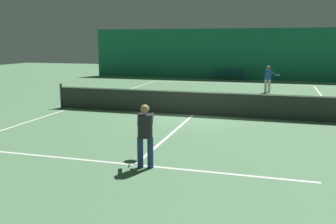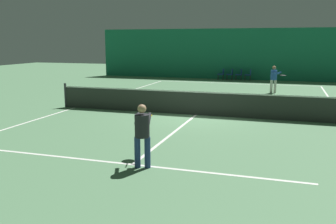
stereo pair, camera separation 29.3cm
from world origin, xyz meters
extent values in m
plane|color=#56845B|center=(0.00, 0.00, 0.00)|extent=(60.00, 60.00, 0.00)
cube|color=#196B4C|center=(0.00, 14.81, 1.93)|extent=(23.00, 0.12, 3.86)
cube|color=white|center=(0.00, 11.90, 0.00)|extent=(11.00, 0.10, 0.00)
cube|color=white|center=(0.00, 6.40, 0.00)|extent=(8.25, 0.10, 0.00)
cube|color=white|center=(0.00, -6.40, 0.00)|extent=(8.25, 0.10, 0.00)
cube|color=white|center=(-5.50, 0.00, 0.00)|extent=(0.10, 23.80, 0.00)
cube|color=white|center=(0.00, 0.00, 0.00)|extent=(0.10, 12.80, 0.00)
cube|color=#2D332D|center=(0.00, 0.00, 0.47)|extent=(11.90, 0.02, 0.95)
cube|color=white|center=(0.00, 0.00, 0.92)|extent=(11.90, 0.02, 0.05)
cylinder|color=#333338|center=(-5.95, 0.00, 0.53)|extent=(0.10, 0.10, 1.07)
cylinder|color=navy|center=(0.19, -6.56, 0.36)|extent=(0.17, 0.17, 0.73)
cylinder|color=navy|center=(0.42, -6.49, 0.36)|extent=(0.17, 0.17, 0.73)
cylinder|color=#232328|center=(0.31, -6.52, 0.99)|extent=(0.42, 0.42, 0.53)
sphere|color=tan|center=(0.31, -6.52, 1.39)|extent=(0.20, 0.20, 0.20)
cylinder|color=#232328|center=(0.11, -6.33, 1.11)|extent=(0.22, 0.51, 0.21)
cylinder|color=#232328|center=(0.37, -6.25, 1.11)|extent=(0.22, 0.51, 0.21)
cylinder|color=black|center=(0.13, -5.92, 1.05)|extent=(0.11, 0.30, 0.03)
torus|color=gold|center=(0.05, -5.62, 1.05)|extent=(0.41, 0.41, 0.03)
cylinder|color=silver|center=(0.05, -5.62, 1.05)|extent=(0.34, 0.34, 0.00)
cylinder|color=beige|center=(2.74, 7.67, 0.38)|extent=(0.20, 0.20, 0.75)
cylinder|color=beige|center=(2.54, 7.54, 0.38)|extent=(0.20, 0.20, 0.75)
cylinder|color=#234C99|center=(2.64, 7.60, 1.03)|extent=(0.49, 0.49, 0.55)
sphere|color=#936B4C|center=(2.64, 7.60, 1.44)|extent=(0.21, 0.21, 0.21)
cylinder|color=#234C99|center=(2.90, 7.47, 1.15)|extent=(0.36, 0.48, 0.22)
cylinder|color=#234C99|center=(2.66, 7.32, 1.15)|extent=(0.36, 0.48, 0.22)
cylinder|color=black|center=(3.00, 7.06, 1.09)|extent=(0.19, 0.27, 0.03)
torus|color=black|center=(3.17, 6.81, 1.09)|extent=(0.46, 0.46, 0.03)
cylinder|color=silver|center=(3.17, 6.81, 1.09)|extent=(0.38, 0.38, 0.00)
cylinder|color=#2D2D2D|center=(-1.70, 14.45, 0.20)|extent=(0.03, 0.03, 0.39)
cylinder|color=#2D2D2D|center=(-1.70, 14.07, 0.20)|extent=(0.03, 0.03, 0.39)
cylinder|color=#2D2D2D|center=(-1.32, 14.45, 0.20)|extent=(0.03, 0.03, 0.39)
cylinder|color=#2D2D2D|center=(-1.32, 14.07, 0.20)|extent=(0.03, 0.03, 0.39)
cube|color=navy|center=(-1.51, 14.26, 0.41)|extent=(0.44, 0.44, 0.05)
cube|color=navy|center=(-1.31, 14.26, 0.64)|extent=(0.04, 0.44, 0.40)
cylinder|color=#2D2D2D|center=(-1.02, 14.45, 0.20)|extent=(0.03, 0.03, 0.39)
cylinder|color=#2D2D2D|center=(-1.02, 14.07, 0.20)|extent=(0.03, 0.03, 0.39)
cylinder|color=#2D2D2D|center=(-0.64, 14.45, 0.20)|extent=(0.03, 0.03, 0.39)
cylinder|color=#2D2D2D|center=(-0.64, 14.07, 0.20)|extent=(0.03, 0.03, 0.39)
cube|color=navy|center=(-0.83, 14.26, 0.41)|extent=(0.44, 0.44, 0.05)
cube|color=navy|center=(-0.63, 14.26, 0.64)|extent=(0.04, 0.44, 0.40)
cylinder|color=#2D2D2D|center=(-0.34, 14.45, 0.20)|extent=(0.03, 0.03, 0.39)
cylinder|color=#2D2D2D|center=(-0.34, 14.07, 0.20)|extent=(0.03, 0.03, 0.39)
cylinder|color=#2D2D2D|center=(0.04, 14.45, 0.20)|extent=(0.03, 0.03, 0.39)
cylinder|color=#2D2D2D|center=(0.04, 14.07, 0.20)|extent=(0.03, 0.03, 0.39)
cube|color=navy|center=(-0.15, 14.26, 0.41)|extent=(0.44, 0.44, 0.05)
cube|color=navy|center=(0.05, 14.26, 0.64)|extent=(0.04, 0.44, 0.40)
cylinder|color=#2D2D2D|center=(0.34, 14.45, 0.20)|extent=(0.03, 0.03, 0.39)
cylinder|color=#2D2D2D|center=(0.34, 14.07, 0.20)|extent=(0.03, 0.03, 0.39)
cylinder|color=#2D2D2D|center=(0.72, 14.45, 0.20)|extent=(0.03, 0.03, 0.39)
cylinder|color=#2D2D2D|center=(0.72, 14.07, 0.20)|extent=(0.03, 0.03, 0.39)
cube|color=navy|center=(0.53, 14.26, 0.41)|extent=(0.44, 0.44, 0.05)
cube|color=navy|center=(0.73, 14.26, 0.64)|extent=(0.04, 0.44, 0.40)
camera|label=1|loc=(3.13, -14.33, 2.89)|focal=40.00mm
camera|label=2|loc=(3.41, -14.25, 2.89)|focal=40.00mm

